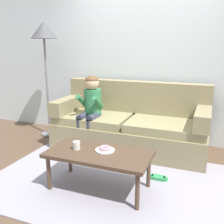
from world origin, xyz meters
TOP-DOWN VIEW (x-y plane):
  - ground at (0.00, 0.00)m, footprint 10.00×10.00m
  - wall_back at (0.00, 1.40)m, footprint 8.00×0.10m
  - area_rug at (0.00, -0.25)m, footprint 2.72×1.87m
  - couch at (-0.09, 0.85)m, footprint 2.27×0.90m
  - coffee_table at (-0.04, -0.42)m, footprint 1.11×0.57m
  - person_child at (-0.65, 0.64)m, footprint 0.34×0.58m
  - plate at (0.01, -0.36)m, footprint 0.21×0.21m
  - donut at (0.01, -0.36)m, footprint 0.17×0.17m
  - mug at (-0.30, -0.44)m, footprint 0.08×0.08m
  - toy_controller at (0.53, 0.01)m, footprint 0.23×0.09m
  - floor_lamp at (-1.59, 0.89)m, footprint 0.43×0.43m

SIDE VIEW (x-z plane):
  - ground at x=0.00m, z-range 0.00..0.00m
  - area_rug at x=0.00m, z-range 0.00..0.01m
  - toy_controller at x=0.53m, z-range 0.00..0.05m
  - couch at x=-0.09m, z-range -0.15..0.85m
  - coffee_table at x=-0.04m, z-range 0.17..0.61m
  - plate at x=0.01m, z-range 0.43..0.45m
  - donut at x=0.01m, z-range 0.45..0.48m
  - mug at x=-0.30m, z-range 0.43..0.52m
  - person_child at x=-0.65m, z-range 0.12..1.22m
  - wall_back at x=0.00m, z-range 0.00..2.80m
  - floor_lamp at x=-1.59m, z-range 0.70..2.60m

